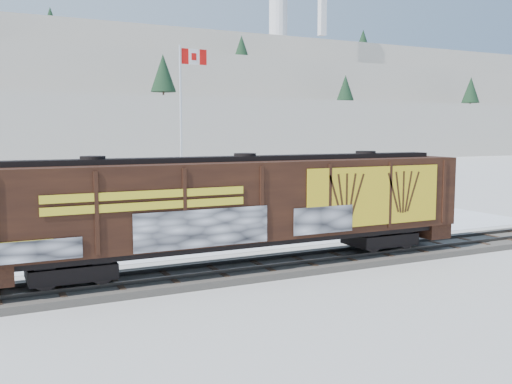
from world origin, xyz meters
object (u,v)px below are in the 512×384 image
car_white (286,216)px  hopper_railcar (245,203)px  car_dark (326,223)px  flagpole (183,156)px  car_silver (212,230)px

car_white → hopper_railcar: bearing=129.1°
car_dark → hopper_railcar: bearing=150.2°
flagpole → car_dark: size_ratio=2.71×
car_silver → hopper_railcar: bearing=-165.8°
hopper_railcar → car_white: 10.61m
hopper_railcar → car_silver: 6.58m
hopper_railcar → flagpole: size_ratio=1.77×
car_white → flagpole: bearing=18.4°
hopper_railcar → flagpole: bearing=80.4°
flagpole → car_dark: flagpole is taller
car_silver → car_dark: car_silver is taller
car_silver → car_dark: size_ratio=1.03×
car_white → car_dark: (1.47, -2.05, -0.22)m
flagpole → car_silver: 9.48m
flagpole → car_dark: bearing=-58.1°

